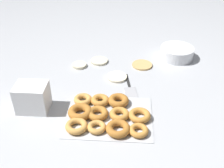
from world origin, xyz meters
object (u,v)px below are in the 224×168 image
(pancake_1, at_px, (79,65))
(spatula, at_px, (130,90))
(pancake_2, at_px, (117,77))
(pancake_0, at_px, (142,65))
(donut_tray, at_px, (106,115))
(batter_bowl, at_px, (177,53))
(container_stack, at_px, (32,97))
(pancake_3, at_px, (99,61))

(pancake_1, bearing_deg, spatula, -36.47)
(pancake_2, xyz_separation_m, spatula, (0.08, -0.12, -0.00))
(pancake_0, relative_size, donut_tray, 0.30)
(pancake_0, bearing_deg, spatula, -104.24)
(batter_bowl, bearing_deg, pancake_0, -152.02)
(pancake_1, xyz_separation_m, container_stack, (-0.15, -0.40, 0.06))
(donut_tray, bearing_deg, batter_bowl, 56.72)
(pancake_2, distance_m, donut_tray, 0.34)
(spatula, bearing_deg, pancake_1, -136.28)
(pancake_3, bearing_deg, spatula, -55.90)
(donut_tray, relative_size, batter_bowl, 1.94)
(pancake_0, distance_m, pancake_2, 0.20)
(pancake_3, xyz_separation_m, spatula, (0.19, -0.29, -0.00))
(donut_tray, xyz_separation_m, batter_bowl, (0.39, 0.59, 0.02))
(pancake_1, relative_size, batter_bowl, 0.41)
(pancake_0, height_order, spatula, pancake_0)
(batter_bowl, height_order, spatula, batter_bowl)
(pancake_0, bearing_deg, pancake_2, -134.79)
(pancake_2, xyz_separation_m, pancake_3, (-0.12, 0.17, 0.00))
(pancake_0, distance_m, spatula, 0.27)
(donut_tray, height_order, batter_bowl, batter_bowl)
(pancake_2, xyz_separation_m, container_stack, (-0.38, -0.29, 0.06))
(pancake_3, bearing_deg, container_stack, -119.24)
(pancake_1, height_order, pancake_3, pancake_1)
(pancake_2, bearing_deg, pancake_0, 45.21)
(pancake_0, height_order, pancake_2, pancake_2)
(pancake_2, bearing_deg, pancake_3, 124.43)
(pancake_1, distance_m, pancake_3, 0.13)
(pancake_0, relative_size, batter_bowl, 0.59)
(pancake_1, bearing_deg, donut_tray, -66.24)
(pancake_3, relative_size, container_stack, 0.71)
(pancake_3, relative_size, spatula, 0.42)
(pancake_0, xyz_separation_m, batter_bowl, (0.21, 0.11, 0.03))
(pancake_2, bearing_deg, pancake_1, 154.27)
(spatula, bearing_deg, pancake_2, -156.21)
(pancake_2, bearing_deg, spatula, -56.39)
(pancake_0, xyz_separation_m, pancake_2, (-0.14, -0.14, 0.00))
(pancake_0, relative_size, container_stack, 0.82)
(donut_tray, relative_size, spatula, 1.63)
(pancake_0, xyz_separation_m, pancake_1, (-0.37, -0.03, 0.00))
(batter_bowl, relative_size, container_stack, 1.39)
(pancake_1, distance_m, batter_bowl, 0.60)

